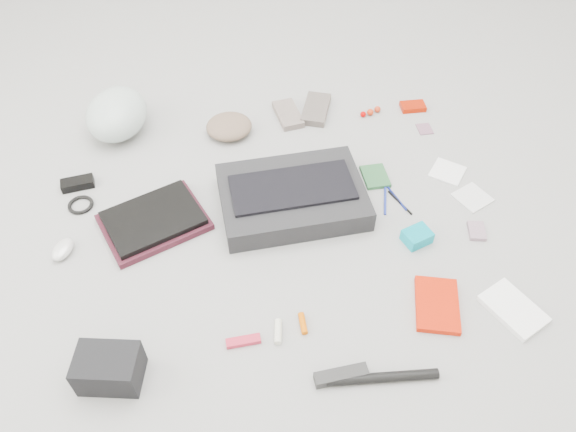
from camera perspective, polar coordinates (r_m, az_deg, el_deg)
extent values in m
plane|color=gray|center=(1.96, 0.00, -0.98)|extent=(4.00, 4.00, 0.00)
cube|color=#252528|center=(1.99, 0.44, 1.97)|extent=(0.52, 0.38, 0.08)
cube|color=black|center=(1.96, 0.44, 2.93)|extent=(0.44, 0.21, 0.01)
cube|color=#441622|center=(2.01, -13.43, -0.62)|extent=(0.41, 0.36, 0.02)
cube|color=black|center=(1.99, -13.54, -0.19)|extent=(0.37, 0.33, 0.02)
ellipsoid|color=silver|center=(2.37, -17.02, 9.87)|extent=(0.31, 0.35, 0.18)
ellipsoid|color=#7A614F|center=(2.31, -6.01, 9.03)|extent=(0.20, 0.19, 0.06)
cube|color=gray|center=(2.39, 0.00, 10.28)|extent=(0.11, 0.19, 0.03)
cube|color=#645953|center=(2.42, 2.86, 10.79)|extent=(0.16, 0.22, 0.03)
cube|color=black|center=(2.22, -20.59, 3.11)|extent=(0.12, 0.07, 0.03)
torus|color=black|center=(2.15, -20.32, 1.08)|extent=(0.10, 0.10, 0.01)
ellipsoid|color=silver|center=(2.01, -21.91, -3.16)|extent=(0.09, 0.11, 0.04)
cube|color=black|center=(1.67, -17.73, -14.53)|extent=(0.19, 0.15, 0.11)
cube|color=#B31E34|center=(1.69, -4.56, -12.55)|extent=(0.10, 0.03, 0.02)
cylinder|color=silver|center=(1.70, -1.02, -11.66)|extent=(0.04, 0.08, 0.02)
cylinder|color=#DB5C00|center=(1.72, 1.52, -10.85)|extent=(0.02, 0.07, 0.02)
cube|color=black|center=(1.64, 5.42, -15.82)|extent=(0.15, 0.05, 0.03)
cylinder|color=black|center=(1.65, 9.57, -15.87)|extent=(0.32, 0.06, 0.03)
cube|color=red|center=(1.81, 14.91, -8.71)|extent=(0.18, 0.22, 0.02)
cube|color=white|center=(1.87, 21.91, -8.77)|extent=(0.19, 0.22, 0.02)
cube|color=#285B32|center=(2.14, 8.84, 3.98)|extent=(0.09, 0.12, 0.01)
cylinder|color=#1C2C97|center=(2.07, 9.85, 1.78)|extent=(0.05, 0.15, 0.01)
cylinder|color=black|center=(2.06, 11.30, 1.35)|extent=(0.06, 0.13, 0.01)
cylinder|color=navy|center=(2.08, 10.93, 1.87)|extent=(0.04, 0.14, 0.01)
cube|color=#029DB4|center=(1.95, 12.97, -2.04)|extent=(0.11, 0.10, 0.04)
cube|color=gray|center=(2.04, 18.61, -1.45)|extent=(0.07, 0.09, 0.02)
cube|color=white|center=(2.22, 15.89, 4.34)|extent=(0.16, 0.16, 0.01)
cube|color=silver|center=(2.15, 18.22, 1.79)|extent=(0.15, 0.15, 0.01)
sphere|color=#B90000|center=(2.41, 7.64, 10.20)|extent=(0.03, 0.03, 0.02)
sphere|color=#BB2D0E|center=(2.42, 8.35, 10.39)|extent=(0.04, 0.04, 0.03)
sphere|color=#B72F13|center=(2.44, 9.07, 10.66)|extent=(0.03, 0.03, 0.03)
cube|color=#AD1902|center=(2.49, 12.57, 10.80)|extent=(0.10, 0.07, 0.02)
cube|color=#8D5F76|center=(2.40, 13.71, 8.59)|extent=(0.06, 0.07, 0.00)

